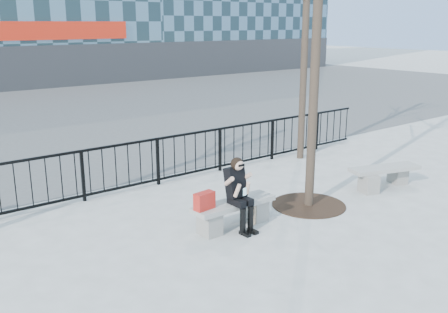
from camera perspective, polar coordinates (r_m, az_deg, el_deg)
ground at (r=9.25m, az=1.12°, el=-8.01°), size 120.00×120.00×0.00m
street_surface at (r=22.54m, az=-23.84°, el=4.52°), size 60.00×23.00×0.01m
railing at (r=11.42m, az=-8.43°, el=-0.72°), size 14.00×0.06×1.10m
tree_grate at (r=10.41m, az=9.65°, el=-5.48°), size 1.50×1.50×0.02m
bench_main at (r=9.14m, az=1.13°, el=-6.28°), size 1.65×0.46×0.49m
bench_second at (r=11.84m, az=17.83°, el=-1.99°), size 1.66×0.46×0.49m
seated_woman at (r=8.89m, az=1.80°, el=-4.36°), size 0.50×0.64×1.34m
handbag at (r=8.66m, az=-2.26°, el=-5.09°), size 0.39×0.21×0.31m
shopping_bag at (r=9.43m, az=4.02°, el=-6.39°), size 0.39×0.16×0.36m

